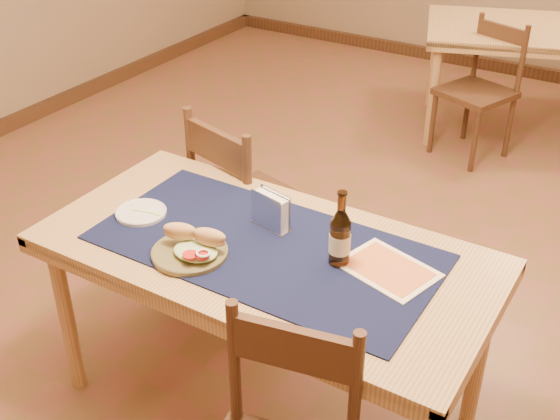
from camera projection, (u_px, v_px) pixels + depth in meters
The scene contains 13 objects.
room at pixel (375, 7), 2.69m from camera, with size 6.04×7.04×2.84m.
main_table at pixel (265, 266), 2.48m from camera, with size 1.60×0.80×0.75m.
placemat at pixel (265, 247), 2.44m from camera, with size 1.20×0.60×0.01m, color #0F1237.
baseboard at pixel (355, 287), 3.39m from camera, with size 6.00×7.00×0.10m.
back_table at pixel (560, 41), 4.68m from camera, with size 1.94×1.41×0.75m.
chair_main_far at pixel (247, 205), 3.18m from camera, with size 0.54×0.54×0.96m.
chair_back_near at pixel (480, 88), 4.51m from camera, with size 0.53×0.53×0.88m.
sandwich_plate at pixel (192, 248), 2.38m from camera, with size 0.26×0.26×0.10m.
side_plate at pixel (141, 212), 2.61m from camera, with size 0.19×0.19×0.02m.
fork at pixel (149, 212), 2.60m from camera, with size 0.12×0.05×0.00m.
beer_bottle at pixel (340, 237), 2.30m from camera, with size 0.07×0.07×0.27m.
napkin_holder at pixel (271, 211), 2.51m from camera, with size 0.17×0.09×0.14m.
menu_card at pixel (388, 269), 2.31m from camera, with size 0.35×0.29×0.01m.
Camera 1 is at (1.10, -2.50, 2.13)m, focal length 45.00 mm.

